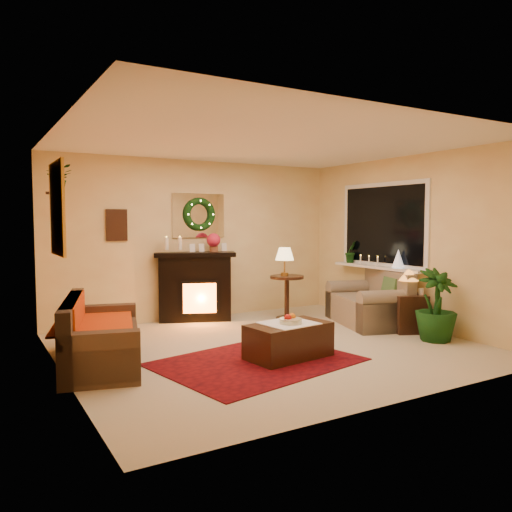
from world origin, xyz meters
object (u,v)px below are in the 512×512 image
sofa (102,327)px  end_table_square (408,313)px  loveseat (368,297)px  coffee_table (289,341)px  side_table_round (287,300)px  fireplace (195,287)px

sofa → end_table_square: (4.25, -0.56, -0.16)m
loveseat → coffee_table: bearing=-138.4°
end_table_square → coffee_table: (-2.29, -0.29, -0.06)m
sofa → side_table_round: 3.41m
end_table_square → coffee_table: end_table_square is taller
end_table_square → side_table_round: bearing=121.6°
sofa → coffee_table: size_ratio=1.80×
fireplace → side_table_round: (1.35, -0.66, -0.23)m
side_table_round → end_table_square: (1.02, -1.66, -0.05)m
sofa → end_table_square: 4.29m
sofa → loveseat: loveseat is taller
sofa → side_table_round: size_ratio=2.46×
fireplace → coffee_table: (0.07, -2.60, -0.34)m
fireplace → loveseat: 2.75m
coffee_table → loveseat: bearing=17.1°
sofa → coffee_table: sofa is taller
loveseat → end_table_square: 0.73m
side_table_round → coffee_table: size_ratio=0.73×
sofa → loveseat: (4.10, 0.13, -0.01)m
coffee_table → sofa: bearing=148.9°
sofa → fireplace: (1.88, 1.75, 0.12)m
loveseat → coffee_table: loveseat is taller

